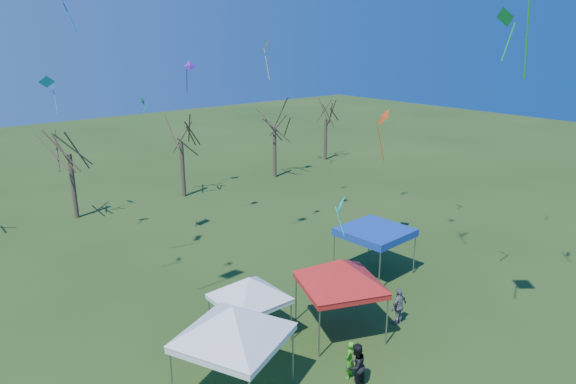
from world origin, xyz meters
name	(u,v)px	position (x,y,z in m)	size (l,w,h in m)	color
ground	(349,365)	(0.00, 0.00, 0.00)	(140.00, 140.00, 0.00)	#224215
tree_2	(66,130)	(-2.37, 24.38, 6.29)	(3.71, 3.71, 8.18)	#3D2D21
tree_3	(180,121)	(6.03, 24.04, 6.08)	(3.59, 3.59, 7.91)	#3D2D21
tree_4	(274,111)	(15.36, 24.00, 6.06)	(3.58, 3.58, 7.89)	#3D2D21
tree_5	(326,105)	(23.72, 26.07, 5.73)	(3.39, 3.39, 7.46)	#3D2D21
tent_white_west	(233,312)	(-4.38, 1.43, 3.33)	(4.36, 4.36, 4.13)	gray
tent_white_mid	(249,282)	(-1.84, 4.03, 2.67)	(3.75, 3.75, 3.31)	gray
tent_red	(341,264)	(1.42, 1.96, 3.21)	(4.17, 4.17, 3.98)	gray
tent_blue	(375,232)	(7.01, 4.87, 2.37)	(3.45, 3.45, 2.57)	gray
person_grey	(399,306)	(3.96, 0.75, 0.85)	(1.00, 0.42, 1.70)	slate
person_green	(350,360)	(-0.51, -0.50, 0.76)	(0.55, 0.36, 1.51)	green
person_dark	(356,366)	(-0.73, -1.01, 0.87)	(0.85, 0.66, 1.75)	black
kite_22	(143,103)	(2.93, 23.59, 7.79)	(0.86, 0.86, 2.37)	green
kite_1	(340,205)	(1.09, 1.79, 5.96)	(0.84, 0.81, 1.81)	#0ED2BF
kite_19	(190,67)	(3.16, 16.90, 10.59)	(0.83, 0.67, 1.94)	#45169E
kite_17	(383,117)	(9.71, 6.96, 8.00)	(1.05, 1.22, 3.21)	#DC430B
kite_13	(47,82)	(-4.61, 19.07, 9.93)	(0.98, 0.75, 2.23)	#168FEE
kite_12	(266,46)	(13.52, 22.70, 11.65)	(1.21, 1.18, 3.30)	yellow
kite_27	(506,18)	(7.45, -0.82, 13.06)	(0.64, 0.92, 2.10)	green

